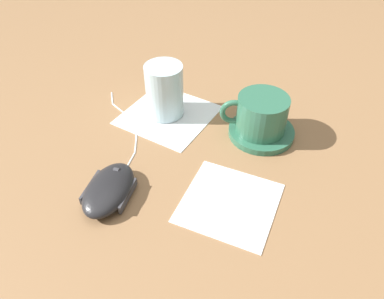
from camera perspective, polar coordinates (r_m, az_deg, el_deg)
name	(u,v)px	position (r m, az deg, el deg)	size (l,w,h in m)	color
ground_plane	(196,148)	(0.67, 0.54, 0.27)	(3.00, 3.00, 0.00)	olive
saucer	(261,132)	(0.70, 10.50, 2.67)	(0.12, 0.12, 0.01)	#2D664C
coffee_cup	(261,114)	(0.68, 10.42, 5.36)	(0.12, 0.09, 0.07)	#2D664C
computer_mouse	(109,189)	(0.59, -12.57, -5.94)	(0.07, 0.12, 0.03)	black
mouse_cable	(126,125)	(0.73, -9.98, 3.72)	(0.12, 0.21, 0.00)	white
napkin_under_glass	(168,115)	(0.74, -3.64, 5.32)	(0.16, 0.16, 0.00)	white
drinking_glass	(165,90)	(0.72, -4.21, 8.97)	(0.07, 0.07, 0.10)	silver
napkin_spare	(229,202)	(0.58, 5.72, -8.04)	(0.14, 0.14, 0.00)	white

